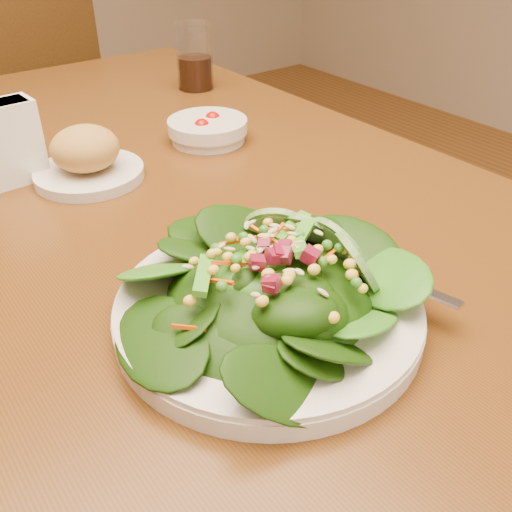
{
  "coord_description": "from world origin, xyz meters",
  "views": [
    {
      "loc": [
        -0.31,
        -0.69,
        1.12
      ],
      "look_at": [
        -0.03,
        -0.32,
        0.82
      ],
      "focal_mm": 40.0,
      "sensor_mm": 36.0,
      "label": 1
    }
  ],
  "objects": [
    {
      "name": "salad_plate",
      "position": [
        -0.02,
        -0.34,
        0.78
      ],
      "size": [
        0.31,
        0.31,
        0.09
      ],
      "rotation": [
        0.0,
        0.0,
        -0.14
      ],
      "color": "silver",
      "rests_on": "dining_table"
    },
    {
      "name": "napkin_holder",
      "position": [
        -0.13,
        0.13,
        0.81
      ],
      "size": [
        0.09,
        0.05,
        0.12
      ],
      "rotation": [
        0.0,
        0.0,
        0.06
      ],
      "color": "white",
      "rests_on": "dining_table"
    },
    {
      "name": "ground_plane",
      "position": [
        0.0,
        0.0,
        0.0
      ],
      "size": [
        5.0,
        5.0,
        0.0
      ],
      "primitive_type": "plane",
      "color": "#96541F"
    },
    {
      "name": "drinking_glass",
      "position": [
        0.31,
        0.35,
        0.81
      ],
      "size": [
        0.07,
        0.07,
        0.13
      ],
      "color": "silver",
      "rests_on": "dining_table"
    },
    {
      "name": "bread_plate",
      "position": [
        -0.04,
        0.07,
        0.78
      ],
      "size": [
        0.16,
        0.16,
        0.08
      ],
      "color": "silver",
      "rests_on": "dining_table"
    },
    {
      "name": "dining_table",
      "position": [
        0.0,
        0.0,
        0.65
      ],
      "size": [
        0.9,
        1.4,
        0.75
      ],
      "color": "#552F11",
      "rests_on": "ground_plane"
    },
    {
      "name": "chair_far",
      "position": [
        0.15,
        1.08,
        0.47
      ],
      "size": [
        0.52,
        0.52,
        0.89
      ],
      "rotation": [
        0.0,
        0.0,
        3.45
      ],
      "color": "#472D0F",
      "rests_on": "ground_plane"
    },
    {
      "name": "tomato_bowl",
      "position": [
        0.18,
        0.09,
        0.77
      ],
      "size": [
        0.13,
        0.13,
        0.04
      ],
      "color": "silver",
      "rests_on": "dining_table"
    }
  ]
}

